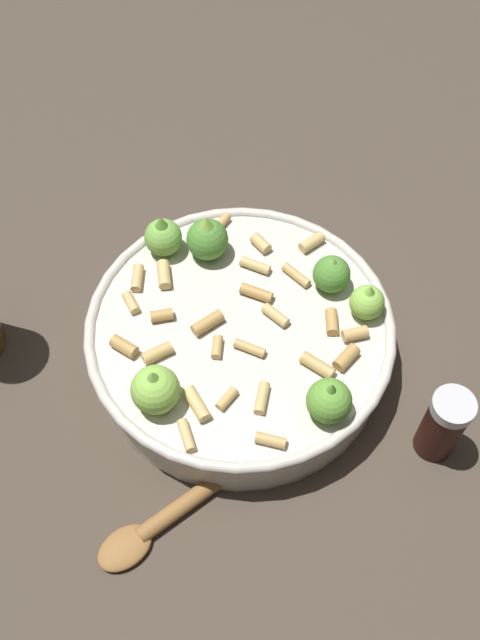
# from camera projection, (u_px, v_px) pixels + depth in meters

# --- Properties ---
(ground_plane) EXTENTS (2.40, 2.40, 0.00)m
(ground_plane) POSITION_uv_depth(u_px,v_px,m) (240.00, 356.00, 0.75)
(ground_plane) COLOR #42382D
(cooking_pan) EXTENTS (0.31, 0.31, 0.11)m
(cooking_pan) POSITION_uv_depth(u_px,v_px,m) (240.00, 336.00, 0.72)
(cooking_pan) COLOR beige
(cooking_pan) RESTS_ON ground
(pepper_shaker) EXTENTS (0.04, 0.04, 0.09)m
(pepper_shaker) POSITION_uv_depth(u_px,v_px,m) (443.00, 425.00, 0.65)
(pepper_shaker) COLOR #33140F
(pepper_shaker) RESTS_ON ground
(wooden_spoon) EXTENTS (0.17, 0.19, 0.02)m
(wooden_spoon) POSITION_uv_depth(u_px,v_px,m) (193.00, 498.00, 0.65)
(wooden_spoon) COLOR olive
(wooden_spoon) RESTS_ON ground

